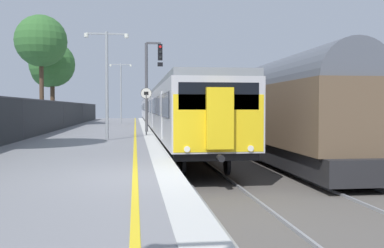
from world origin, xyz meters
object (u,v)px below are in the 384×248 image
freight_train_adjacent_track (247,108)px  speed_limit_sign (146,105)px  signal_gantry (151,76)px  commuter_train_at_platform (160,110)px  platform_lamp_mid (107,75)px  background_tree_left (41,42)px  platform_lamp_far (121,88)px  background_tree_centre (51,66)px

freight_train_adjacent_track → speed_limit_sign: 5.96m
freight_train_adjacent_track → signal_gantry: 6.30m
freight_train_adjacent_track → signal_gantry: (-5.50, 2.37, 1.96)m
commuter_train_at_platform → freight_train_adjacent_track: size_ratio=2.27×
commuter_train_at_platform → platform_lamp_mid: platform_lamp_mid is taller
commuter_train_at_platform → signal_gantry: signal_gantry is taller
speed_limit_sign → background_tree_left: (-8.10, 13.17, 5.09)m
signal_gantry → platform_lamp_far: (-2.22, 13.30, -0.18)m
freight_train_adjacent_track → background_tree_left: bearing=139.2°
platform_lamp_mid → signal_gantry: bearing=72.4°
platform_lamp_mid → background_tree_left: bearing=110.4°
commuter_train_at_platform → background_tree_left: 13.01m
commuter_train_at_platform → background_tree_left: (-9.94, -6.36, 5.46)m
freight_train_adjacent_track → platform_lamp_mid: platform_lamp_mid is taller
freight_train_adjacent_track → background_tree_left: size_ratio=3.08×
speed_limit_sign → platform_lamp_far: platform_lamp_far is taller
commuter_train_at_platform → signal_gantry: bearing=-95.3°
speed_limit_sign → platform_lamp_far: 16.97m
speed_limit_sign → background_tree_centre: bearing=114.5°
background_tree_centre → signal_gantry: bearing=-59.5°
background_tree_centre → platform_lamp_far: bearing=-11.1°
signal_gantry → background_tree_centre: 16.97m
platform_lamp_far → background_tree_centre: size_ratio=0.73×
freight_train_adjacent_track → background_tree_centre: 22.31m
platform_lamp_mid → background_tree_left: (-6.23, 16.71, 3.77)m
background_tree_centre → speed_limit_sign: bearing=-65.5°
platform_lamp_mid → background_tree_centre: 22.59m
platform_lamp_mid → platform_lamp_far: (0.00, 20.33, 0.29)m
speed_limit_sign → background_tree_centre: (-8.20, 18.03, 3.63)m
platform_lamp_far → background_tree_left: size_ratio=0.61×
freight_train_adjacent_track → speed_limit_sign: bearing=-169.2°
platform_lamp_far → background_tree_centre: background_tree_centre is taller
freight_train_adjacent_track → speed_limit_sign: size_ratio=10.79×
freight_train_adjacent_track → signal_gantry: bearing=156.6°
signal_gantry → platform_lamp_mid: size_ratio=1.12×
platform_lamp_far → signal_gantry: bearing=-80.5°
commuter_train_at_platform → platform_lamp_mid: bearing=-99.1°
signal_gantry → speed_limit_sign: 3.93m
platform_lamp_mid → platform_lamp_far: size_ratio=0.90×
background_tree_left → background_tree_centre: 5.08m
speed_limit_sign → background_tree_centre: size_ratio=0.34×
freight_train_adjacent_track → platform_lamp_far: 17.56m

